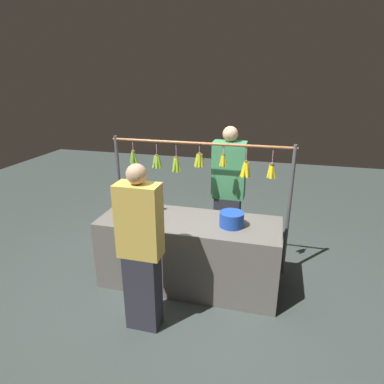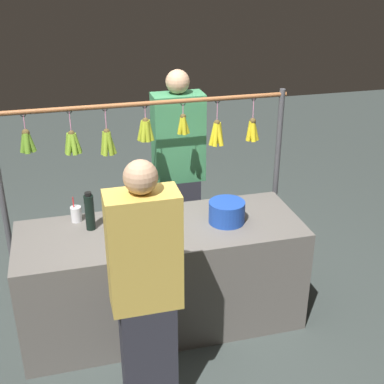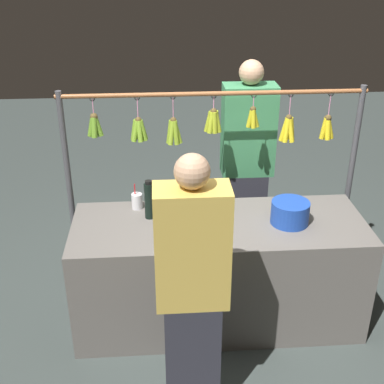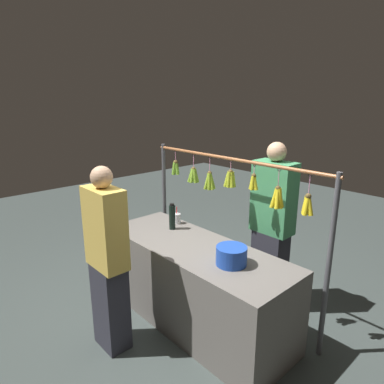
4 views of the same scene
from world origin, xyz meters
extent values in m
plane|color=#3A4240|center=(0.00, 0.00, 0.00)|extent=(12.00, 12.00, 0.00)
cube|color=#66605B|center=(0.00, 0.00, 0.40)|extent=(2.01, 0.73, 0.80)
cylinder|color=#4C4C51|center=(-1.07, -0.48, 0.80)|extent=(0.04, 0.04, 1.61)
cylinder|color=#4C4C51|center=(1.07, -0.48, 0.80)|extent=(0.04, 0.04, 1.61)
cylinder|color=#9E6038|center=(0.00, -0.48, 1.57)|extent=(2.19, 0.03, 0.03)
torus|color=black|center=(-0.84, -0.48, 1.55)|extent=(0.04, 0.01, 0.04)
cylinder|color=pink|center=(-0.84, -0.48, 1.46)|extent=(0.01, 0.01, 0.18)
sphere|color=brown|center=(-0.84, -0.48, 1.37)|extent=(0.05, 0.05, 0.05)
cylinder|color=yellow|center=(-0.82, -0.48, 1.29)|extent=(0.06, 0.04, 0.16)
cylinder|color=yellow|center=(-0.84, -0.46, 1.29)|extent=(0.04, 0.07, 0.16)
cylinder|color=yellow|center=(-0.85, -0.48, 1.29)|extent=(0.08, 0.04, 0.16)
cylinder|color=yellow|center=(-0.83, -0.50, 1.29)|extent=(0.04, 0.06, 0.16)
torus|color=black|center=(-0.55, -0.48, 1.55)|extent=(0.04, 0.01, 0.04)
cylinder|color=pink|center=(-0.55, -0.48, 1.47)|extent=(0.01, 0.01, 0.17)
sphere|color=brown|center=(-0.55, -0.48, 1.38)|extent=(0.05, 0.05, 0.05)
cylinder|color=yellow|center=(-0.52, -0.48, 1.29)|extent=(0.07, 0.04, 0.18)
cylinder|color=yellow|center=(-0.53, -0.45, 1.29)|extent=(0.06, 0.07, 0.18)
cylinder|color=yellow|center=(-0.56, -0.45, 1.29)|extent=(0.06, 0.07, 0.18)
cylinder|color=yellow|center=(-0.57, -0.48, 1.29)|extent=(0.06, 0.04, 0.18)
cylinder|color=yellow|center=(-0.56, -0.50, 1.29)|extent=(0.06, 0.07, 0.18)
cylinder|color=yellow|center=(-0.53, -0.50, 1.29)|extent=(0.06, 0.06, 0.18)
torus|color=black|center=(-0.28, -0.48, 1.55)|extent=(0.04, 0.02, 0.04)
cylinder|color=pink|center=(-0.28, -0.48, 1.50)|extent=(0.01, 0.01, 0.10)
sphere|color=brown|center=(-0.28, -0.48, 1.45)|extent=(0.04, 0.04, 0.04)
cylinder|color=gold|center=(-0.27, -0.48, 1.38)|extent=(0.06, 0.04, 0.14)
cylinder|color=gold|center=(-0.28, -0.46, 1.38)|extent=(0.04, 0.06, 0.14)
cylinder|color=gold|center=(-0.30, -0.48, 1.38)|extent=(0.07, 0.04, 0.14)
cylinder|color=gold|center=(-0.28, -0.49, 1.38)|extent=(0.04, 0.05, 0.14)
torus|color=black|center=(0.00, -0.48, 1.55)|extent=(0.04, 0.01, 0.04)
cylinder|color=pink|center=(0.00, -0.48, 1.50)|extent=(0.01, 0.01, 0.11)
sphere|color=brown|center=(0.00, -0.48, 1.44)|extent=(0.05, 0.05, 0.05)
cylinder|color=#A2B426|center=(0.03, -0.48, 1.37)|extent=(0.07, 0.04, 0.16)
cylinder|color=#A2B426|center=(0.02, -0.45, 1.37)|extent=(0.06, 0.07, 0.16)
cylinder|color=#A2B426|center=(-0.01, -0.45, 1.37)|extent=(0.04, 0.05, 0.16)
cylinder|color=#A2B426|center=(-0.03, -0.46, 1.37)|extent=(0.06, 0.05, 0.16)
cylinder|color=#A2B426|center=(-0.03, -0.49, 1.37)|extent=(0.06, 0.04, 0.16)
cylinder|color=#A2B426|center=(0.00, -0.51, 1.37)|extent=(0.04, 0.07, 0.16)
cylinder|color=#A2B426|center=(0.02, -0.50, 1.37)|extent=(0.06, 0.07, 0.16)
torus|color=black|center=(0.29, -0.48, 1.55)|extent=(0.04, 0.01, 0.04)
cylinder|color=pink|center=(0.29, -0.48, 1.47)|extent=(0.01, 0.01, 0.17)
sphere|color=brown|center=(0.29, -0.48, 1.38)|extent=(0.04, 0.04, 0.04)
cylinder|color=#88AB29|center=(0.31, -0.48, 1.30)|extent=(0.06, 0.04, 0.18)
cylinder|color=#88AB29|center=(0.30, -0.46, 1.30)|extent=(0.06, 0.07, 0.18)
cylinder|color=#88AB29|center=(0.27, -0.46, 1.30)|extent=(0.05, 0.05, 0.18)
cylinder|color=#88AB29|center=(0.26, -0.47, 1.30)|extent=(0.08, 0.04, 0.18)
cylinder|color=#88AB29|center=(0.27, -0.50, 1.30)|extent=(0.06, 0.08, 0.18)
cylinder|color=#88AB29|center=(0.30, -0.50, 1.30)|extent=(0.05, 0.06, 0.18)
torus|color=black|center=(0.53, -0.48, 1.55)|extent=(0.04, 0.01, 0.04)
cylinder|color=pink|center=(0.53, -0.48, 1.47)|extent=(0.01, 0.01, 0.16)
sphere|color=brown|center=(0.53, -0.48, 1.39)|extent=(0.05, 0.05, 0.05)
cylinder|color=#76A52B|center=(0.56, -0.48, 1.31)|extent=(0.06, 0.04, 0.15)
cylinder|color=#76A52B|center=(0.56, -0.46, 1.31)|extent=(0.07, 0.06, 0.16)
cylinder|color=#76A52B|center=(0.53, -0.45, 1.31)|extent=(0.05, 0.07, 0.16)
cylinder|color=#76A52B|center=(0.51, -0.47, 1.31)|extent=(0.06, 0.05, 0.16)
cylinder|color=#76A52B|center=(0.51, -0.49, 1.31)|extent=(0.07, 0.05, 0.16)
cylinder|color=#76A52B|center=(0.53, -0.51, 1.31)|extent=(0.04, 0.07, 0.16)
cylinder|color=#76A52B|center=(0.55, -0.50, 1.31)|extent=(0.05, 0.05, 0.16)
torus|color=black|center=(0.84, -0.48, 1.55)|extent=(0.04, 0.02, 0.04)
cylinder|color=pink|center=(0.84, -0.48, 1.48)|extent=(0.01, 0.01, 0.13)
sphere|color=brown|center=(0.84, -0.48, 1.42)|extent=(0.05, 0.05, 0.05)
cylinder|color=#6BA12C|center=(0.86, -0.48, 1.35)|extent=(0.07, 0.04, 0.15)
cylinder|color=#6BA12C|center=(0.84, -0.46, 1.35)|extent=(0.04, 0.06, 0.15)
cylinder|color=#6BA12C|center=(0.82, -0.48, 1.35)|extent=(0.08, 0.04, 0.15)
cylinder|color=#6BA12C|center=(0.84, -0.50, 1.35)|extent=(0.04, 0.06, 0.15)
cylinder|color=black|center=(0.47, -0.12, 0.93)|extent=(0.07, 0.07, 0.26)
cylinder|color=black|center=(0.47, -0.12, 1.07)|extent=(0.05, 0.05, 0.02)
cylinder|color=#1F47B0|center=(-0.47, 0.03, 0.88)|extent=(0.26, 0.26, 0.16)
cylinder|color=silver|center=(0.56, -0.26, 0.86)|extent=(0.08, 0.08, 0.11)
cylinder|color=red|center=(0.57, -0.26, 0.90)|extent=(0.01, 0.02, 0.19)
cube|color=#2D2D38|center=(-0.31, -0.77, 0.41)|extent=(0.33, 0.22, 0.83)
cube|color=#3F8C59|center=(-0.31, -0.77, 1.19)|extent=(0.41, 0.22, 0.72)
sphere|color=tan|center=(-0.31, -0.77, 1.64)|extent=(0.19, 0.19, 0.19)
cube|color=#2D2D38|center=(0.24, 0.77, 0.39)|extent=(0.31, 0.21, 0.78)
cube|color=gold|center=(0.24, 0.77, 1.11)|extent=(0.39, 0.21, 0.68)
sphere|color=tan|center=(0.24, 0.77, 1.54)|extent=(0.18, 0.18, 0.18)
camera|label=1|loc=(-0.86, 3.18, 2.32)|focal=30.66mm
camera|label=2|loc=(0.59, 3.10, 2.55)|focal=48.16mm
camera|label=3|loc=(0.40, 2.98, 2.53)|focal=47.63mm
camera|label=4|loc=(-2.15, 2.01, 2.14)|focal=31.96mm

